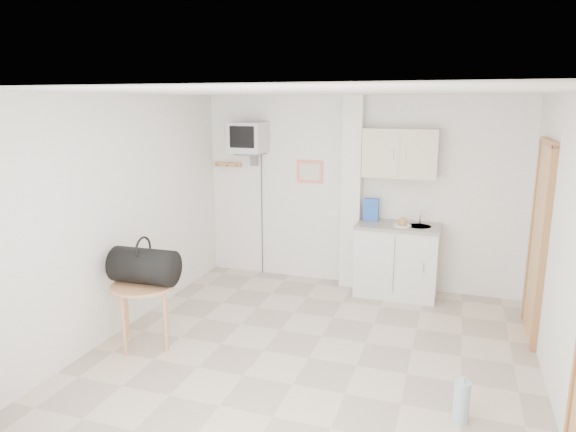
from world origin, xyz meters
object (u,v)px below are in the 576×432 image
(crt_television, at_px, (248,139))
(duffel_bag, at_px, (144,266))
(round_table, at_px, (144,292))
(water_bottle, at_px, (461,401))

(crt_television, distance_m, duffel_bag, 2.50)
(round_table, bearing_deg, water_bottle, -6.45)
(crt_television, xyz_separation_m, round_table, (-0.20, -2.26, -1.37))
(crt_television, distance_m, round_table, 2.65)
(duffel_bag, xyz_separation_m, water_bottle, (3.04, -0.37, -0.66))
(round_table, xyz_separation_m, duffel_bag, (0.00, 0.03, 0.26))
(round_table, distance_m, water_bottle, 3.09)
(crt_television, distance_m, water_bottle, 4.24)
(crt_television, xyz_separation_m, duffel_bag, (-0.20, -2.23, -1.11))
(duffel_bag, height_order, water_bottle, duffel_bag)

